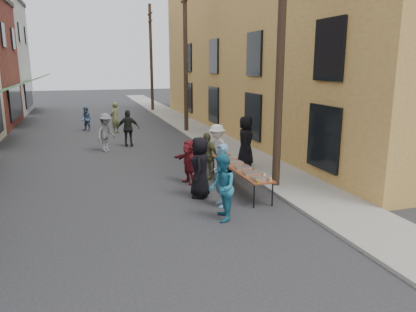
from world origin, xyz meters
TOP-DOWN VIEW (x-y plane):
  - ground at (0.00, 0.00)m, footprint 120.00×120.00m
  - sidewalk at (5.00, 15.00)m, footprint 2.20×60.00m
  - building_ochre at (11.10, 14.00)m, footprint 10.00×28.00m
  - utility_pole_near at (4.30, 3.00)m, footprint 0.26×0.26m
  - utility_pole_mid at (4.30, 15.00)m, footprint 0.26×0.26m
  - utility_pole_far at (4.30, 27.00)m, footprint 0.26×0.26m
  - serving_table at (3.08, 3.25)m, footprint 0.70×4.00m
  - catering_tray_sausage at (3.08, 1.60)m, footprint 0.50×0.33m
  - catering_tray_foil_b at (3.08, 2.25)m, footprint 0.50×0.33m
  - catering_tray_buns at (3.08, 2.95)m, footprint 0.50×0.33m
  - catering_tray_foil_d at (3.08, 3.65)m, footprint 0.50×0.33m
  - catering_tray_buns_end at (3.08, 4.35)m, footprint 0.50×0.33m
  - condiment_jar_a at (2.86, 1.30)m, footprint 0.07×0.07m
  - condiment_jar_b at (2.86, 1.40)m, footprint 0.07×0.07m
  - condiment_jar_c at (2.86, 1.50)m, footprint 0.07×0.07m
  - cup_stack at (3.28, 1.35)m, footprint 0.08×0.08m
  - guest_front_a at (1.60, 2.79)m, footprint 0.88×1.07m
  - guest_front_b at (1.95, 1.81)m, footprint 0.47×0.69m
  - guest_front_c at (1.60, 0.77)m, footprint 0.87×1.00m
  - guest_front_d at (3.10, 5.62)m, footprint 1.10×1.35m
  - guest_front_e at (2.41, 4.72)m, footprint 0.89×1.04m
  - guest_queue_back at (1.66, 4.36)m, footprint 0.80×1.49m
  - server at (4.35, 5.77)m, footprint 0.98×1.14m
  - passerby_left at (-0.73, 10.61)m, footprint 1.27×1.32m
  - passerby_mid at (0.42, 11.47)m, footprint 1.14×0.66m
  - passerby_right at (0.12, 15.80)m, footprint 0.77×0.81m
  - passerby_far at (-1.49, 17.16)m, footprint 0.92×0.89m

SIDE VIEW (x-z plane):
  - ground at x=0.00m, z-range 0.00..0.00m
  - sidewalk at x=5.00m, z-range 0.00..0.10m
  - serving_table at x=3.08m, z-range 0.34..1.09m
  - passerby_far at x=-1.49m, z-range 0.00..1.49m
  - guest_queue_back at x=1.66m, z-range 0.00..1.53m
  - catering_tray_sausage at x=3.08m, z-range 0.75..0.83m
  - catering_tray_foil_b at x=3.08m, z-range 0.75..0.83m
  - catering_tray_buns at x=3.08m, z-range 0.75..0.83m
  - catering_tray_foil_d at x=3.08m, z-range 0.75..0.83m
  - catering_tray_buns_end at x=3.08m, z-range 0.75..0.83m
  - condiment_jar_a at x=2.86m, z-range 0.75..0.83m
  - condiment_jar_b at x=2.86m, z-range 0.75..0.83m
  - condiment_jar_c at x=2.86m, z-range 0.75..0.83m
  - cup_stack at x=3.28m, z-range 0.75..0.87m
  - guest_front_e at x=2.41m, z-range 0.00..1.68m
  - guest_front_c at x=1.60m, z-range 0.00..1.78m
  - passerby_left at x=-0.73m, z-range 0.00..1.81m
  - guest_front_d at x=3.10m, z-range 0.00..1.82m
  - passerby_mid at x=0.42m, z-range 0.00..1.83m
  - guest_front_b at x=1.95m, z-range 0.00..1.84m
  - passerby_right at x=0.12m, z-range 0.00..1.86m
  - guest_front_a at x=1.60m, z-range 0.00..1.89m
  - server at x=4.35m, z-range 0.10..2.08m
  - utility_pole_near at x=4.30m, z-range 0.00..9.00m
  - utility_pole_mid at x=4.30m, z-range 0.00..9.00m
  - utility_pole_far at x=4.30m, z-range 0.00..9.00m
  - building_ochre at x=11.10m, z-range 0.00..10.00m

